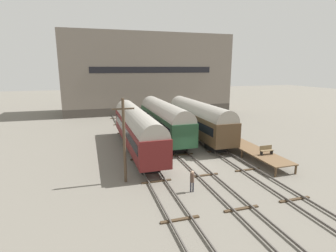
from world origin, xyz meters
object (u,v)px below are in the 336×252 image
(train_car_maroon, at_px, (137,127))
(train_car_brown, at_px, (198,118))
(person_worker, at_px, (192,179))
(train_car_green, at_px, (164,118))
(bench, at_px, (266,150))
(utility_pole, at_px, (124,140))

(train_car_maroon, distance_m, train_car_brown, 9.39)
(train_car_maroon, distance_m, person_worker, 11.88)
(train_car_maroon, relative_size, train_car_green, 1.12)
(bench, bearing_deg, train_car_brown, 104.50)
(train_car_brown, bearing_deg, person_worker, -115.06)
(bench, bearing_deg, utility_pole, -179.00)
(train_car_brown, bearing_deg, train_car_maroon, -162.13)
(train_car_maroon, relative_size, utility_pole, 2.52)
(utility_pole, bearing_deg, train_car_brown, 43.90)
(train_car_brown, relative_size, person_worker, 9.13)
(train_car_green, distance_m, bench, 14.01)
(train_car_brown, bearing_deg, train_car_green, 165.58)
(train_car_green, bearing_deg, train_car_brown, -14.42)
(bench, height_order, person_worker, bench)
(train_car_brown, bearing_deg, utility_pole, -136.10)
(utility_pole, bearing_deg, train_car_maroon, 72.92)
(train_car_green, xyz_separation_m, utility_pole, (-6.96, -12.15, 0.85))
(train_car_green, bearing_deg, train_car_maroon, -137.95)
(train_car_green, bearing_deg, utility_pole, -119.82)
(train_car_green, distance_m, person_worker, 15.84)
(train_car_maroon, height_order, person_worker, train_car_maroon)
(train_car_maroon, bearing_deg, train_car_green, 42.05)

